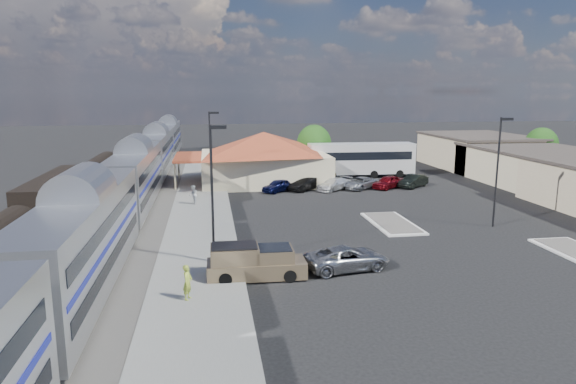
{
  "coord_description": "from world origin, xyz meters",
  "views": [
    {
      "loc": [
        -11.11,
        -38.13,
        11.02
      ],
      "look_at": [
        -4.72,
        3.23,
        2.8
      ],
      "focal_mm": 32.0,
      "sensor_mm": 36.0,
      "label": 1
    }
  ],
  "objects": [
    {
      "name": "ground",
      "position": [
        0.0,
        0.0,
        0.0
      ],
      "size": [
        280.0,
        280.0,
        0.0
      ],
      "primitive_type": "plane",
      "color": "black",
      "rests_on": "ground"
    },
    {
      "name": "railbed",
      "position": [
        -21.0,
        8.0,
        0.06
      ],
      "size": [
        16.0,
        100.0,
        0.12
      ],
      "primitive_type": "cube",
      "color": "#4C4944",
      "rests_on": "ground"
    },
    {
      "name": "platform",
      "position": [
        -12.0,
        6.0,
        0.09
      ],
      "size": [
        5.5,
        92.0,
        0.18
      ],
      "primitive_type": "cube",
      "color": "gray",
      "rests_on": "ground"
    },
    {
      "name": "passenger_train",
      "position": [
        -18.0,
        11.17,
        2.87
      ],
      "size": [
        3.0,
        104.0,
        5.55
      ],
      "color": "silver",
      "rests_on": "ground"
    },
    {
      "name": "freight_cars",
      "position": [
        -24.0,
        7.02,
        1.93
      ],
      "size": [
        2.8,
        46.0,
        4.0
      ],
      "color": "black",
      "rests_on": "ground"
    },
    {
      "name": "station_depot",
      "position": [
        -4.56,
        24.0,
        3.13
      ],
      "size": [
        18.35,
        12.24,
        6.2
      ],
      "color": "beige",
      "rests_on": "ground"
    },
    {
      "name": "buildings_east",
      "position": [
        28.0,
        14.28,
        2.27
      ],
      "size": [
        14.4,
        51.4,
        4.8
      ],
      "color": "#C6B28C",
      "rests_on": "ground"
    },
    {
      "name": "traffic_island_south",
      "position": [
        4.0,
        2.0,
        0.1
      ],
      "size": [
        3.3,
        7.5,
        0.21
      ],
      "color": "silver",
      "rests_on": "ground"
    },
    {
      "name": "lamp_plat_s",
      "position": [
        -10.9,
        -6.0,
        5.34
      ],
      "size": [
        1.08,
        0.25,
        9.0
      ],
      "color": "black",
      "rests_on": "ground"
    },
    {
      "name": "lamp_plat_n",
      "position": [
        -10.9,
        16.0,
        5.34
      ],
      "size": [
        1.08,
        0.25,
        9.0
      ],
      "color": "black",
      "rests_on": "ground"
    },
    {
      "name": "lamp_lot",
      "position": [
        12.1,
        0.0,
        5.34
      ],
      "size": [
        1.08,
        0.25,
        9.0
      ],
      "color": "black",
      "rests_on": "ground"
    },
    {
      "name": "tree_east_c",
      "position": [
        34.0,
        26.0,
        3.76
      ],
      "size": [
        4.41,
        4.41,
        6.21
      ],
      "color": "#382314",
      "rests_on": "ground"
    },
    {
      "name": "tree_depot",
      "position": [
        3.0,
        30.0,
        4.02
      ],
      "size": [
        4.71,
        4.71,
        6.63
      ],
      "color": "#382314",
      "rests_on": "ground"
    },
    {
      "name": "pickup_truck",
      "position": [
        -8.5,
        -8.92,
        0.96
      ],
      "size": [
        5.91,
        2.3,
        2.03
      ],
      "rotation": [
        0.0,
        0.0,
        1.55
      ],
      "color": "#927A59",
      "rests_on": "ground"
    },
    {
      "name": "suv",
      "position": [
        -2.73,
        -8.29,
        0.75
      ],
      "size": [
        5.74,
        3.37,
        1.5
      ],
      "primitive_type": "imported",
      "rotation": [
        0.0,
        0.0,
        1.74
      ],
      "color": "#93959A",
      "rests_on": "ground"
    },
    {
      "name": "coach_bus",
      "position": [
        8.46,
        26.01,
        2.53
      ],
      "size": [
        13.78,
        3.3,
        4.4
      ],
      "rotation": [
        0.0,
        0.0,
        1.55
      ],
      "color": "white",
      "rests_on": "ground"
    },
    {
      "name": "person_a",
      "position": [
        -12.44,
        -11.98,
        1.13
      ],
      "size": [
        0.67,
        0.81,
        1.9
      ],
      "primitive_type": "imported",
      "rotation": [
        0.0,
        0.0,
        1.22
      ],
      "color": "#BDD743",
      "rests_on": "platform"
    },
    {
      "name": "person_b",
      "position": [
        -12.76,
        11.71,
        1.12
      ],
      "size": [
        0.85,
        1.02,
        1.89
      ],
      "primitive_type": "imported",
      "rotation": [
        0.0,
        0.0,
        -1.41
      ],
      "color": "silver",
      "rests_on": "platform"
    },
    {
      "name": "parked_car_a",
      "position": [
        -3.6,
        17.64,
        0.7
      ],
      "size": [
        4.22,
        3.94,
        1.41
      ],
      "primitive_type": "imported",
      "rotation": [
        0.0,
        0.0,
        -0.86
      ],
      "color": "#0B0F39",
      "rests_on": "ground"
    },
    {
      "name": "parked_car_b",
      "position": [
        -0.4,
        17.94,
        0.73
      ],
      "size": [
        4.42,
        4.04,
        1.47
      ],
      "primitive_type": "imported",
      "rotation": [
        0.0,
        0.0,
        -0.88
      ],
      "color": "black",
      "rests_on": "ground"
    },
    {
      "name": "parked_car_c",
      "position": [
        2.8,
        17.64,
        0.69
      ],
      "size": [
        4.97,
        4.4,
        1.38
      ],
      "primitive_type": "imported",
      "rotation": [
        0.0,
        0.0,
        -0.93
      ],
      "color": "silver",
      "rests_on": "ground"
    },
    {
      "name": "parked_car_d",
      "position": [
        6.0,
        17.94,
        0.66
      ],
      "size": [
        5.08,
        4.76,
        1.33
      ],
      "primitive_type": "imported",
      "rotation": [
        0.0,
        0.0,
        -0.87
      ],
      "color": "gray",
      "rests_on": "ground"
    },
    {
      "name": "parked_car_e",
      "position": [
        9.2,
        17.64,
        0.75
      ],
      "size": [
        4.6,
        3.99,
        1.49
      ],
      "primitive_type": "imported",
      "rotation": [
        0.0,
        0.0,
        -0.95
      ],
      "color": "maroon",
      "rests_on": "ground"
    },
    {
      "name": "parked_car_f",
      "position": [
        12.4,
        17.94,
        0.74
      ],
      "size": [
        4.49,
        4.05,
        1.48
      ],
      "primitive_type": "imported",
      "rotation": [
        0.0,
        0.0,
        -0.89
      ],
      "color": "black",
      "rests_on": "ground"
    }
  ]
}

